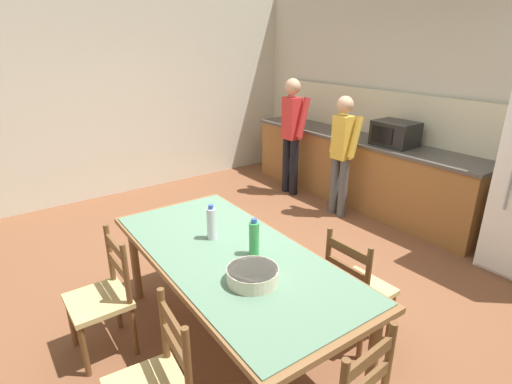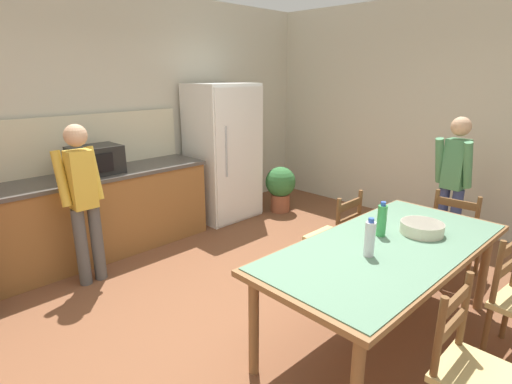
{
  "view_description": "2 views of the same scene",
  "coord_description": "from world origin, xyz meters",
  "px_view_note": "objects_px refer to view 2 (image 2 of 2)",
  "views": [
    {
      "loc": [
        2.52,
        -2.05,
        2.17
      ],
      "look_at": [
        0.18,
        -0.32,
        1.05
      ],
      "focal_mm": 28.0,
      "sensor_mm": 36.0,
      "label": 1
    },
    {
      "loc": [
        -2.09,
        -1.93,
        1.96
      ],
      "look_at": [
        -0.0,
        0.14,
        1.08
      ],
      "focal_mm": 28.0,
      "sensor_mm": 36.0,
      "label": 2
    }
  ],
  "objects_px": {
    "refrigerator": "(223,152)",
    "chair_side_near_left": "(472,372)",
    "bottle_off_centre": "(382,220)",
    "chair_head_end": "(456,236)",
    "dining_table": "(387,254)",
    "person_by_table": "(453,179)",
    "bottle_near_centre": "(370,238)",
    "microwave": "(96,160)",
    "chair_side_far_right": "(335,238)",
    "potted_plant": "(280,186)",
    "person_at_counter": "(83,197)",
    "serving_bowl": "(422,227)"
  },
  "relations": [
    {
      "from": "refrigerator",
      "to": "chair_side_near_left",
      "type": "height_order",
      "value": "refrigerator"
    },
    {
      "from": "bottle_off_centre",
      "to": "chair_head_end",
      "type": "distance_m",
      "value": 1.34
    },
    {
      "from": "refrigerator",
      "to": "dining_table",
      "type": "bearing_deg",
      "value": -108.13
    },
    {
      "from": "person_by_table",
      "to": "bottle_near_centre",
      "type": "bearing_deg",
      "value": 11.66
    },
    {
      "from": "microwave",
      "to": "refrigerator",
      "type": "bearing_deg",
      "value": -0.61
    },
    {
      "from": "microwave",
      "to": "dining_table",
      "type": "distance_m",
      "value": 3.08
    },
    {
      "from": "chair_side_far_right",
      "to": "chair_head_end",
      "type": "relative_size",
      "value": 1.0
    },
    {
      "from": "bottle_near_centre",
      "to": "potted_plant",
      "type": "xyz_separation_m",
      "value": [
        1.94,
        2.49,
        -0.51
      ]
    },
    {
      "from": "bottle_near_centre",
      "to": "person_by_table",
      "type": "bearing_deg",
      "value": 5.95
    },
    {
      "from": "chair_side_far_right",
      "to": "person_at_counter",
      "type": "xyz_separation_m",
      "value": [
        -1.69,
        1.66,
        0.42
      ]
    },
    {
      "from": "chair_side_near_left",
      "to": "person_at_counter",
      "type": "xyz_separation_m",
      "value": [
        -0.68,
        3.2,
        0.42
      ]
    },
    {
      "from": "dining_table",
      "to": "bottle_off_centre",
      "type": "distance_m",
      "value": 0.26
    },
    {
      "from": "microwave",
      "to": "person_by_table",
      "type": "relative_size",
      "value": 0.33
    },
    {
      "from": "bottle_near_centre",
      "to": "serving_bowl",
      "type": "xyz_separation_m",
      "value": [
        0.64,
        -0.09,
        -0.07
      ]
    },
    {
      "from": "chair_side_near_left",
      "to": "potted_plant",
      "type": "height_order",
      "value": "chair_side_near_left"
    },
    {
      "from": "refrigerator",
      "to": "bottle_near_centre",
      "type": "distance_m",
      "value": 3.17
    },
    {
      "from": "refrigerator",
      "to": "chair_head_end",
      "type": "height_order",
      "value": "refrigerator"
    },
    {
      "from": "refrigerator",
      "to": "microwave",
      "type": "height_order",
      "value": "refrigerator"
    },
    {
      "from": "dining_table",
      "to": "bottle_near_centre",
      "type": "relative_size",
      "value": 8.0
    },
    {
      "from": "dining_table",
      "to": "serving_bowl",
      "type": "height_order",
      "value": "serving_bowl"
    },
    {
      "from": "chair_side_near_left",
      "to": "chair_head_end",
      "type": "bearing_deg",
      "value": 21.87
    },
    {
      "from": "person_at_counter",
      "to": "potted_plant",
      "type": "bearing_deg",
      "value": -88.56
    },
    {
      "from": "chair_side_near_left",
      "to": "bottle_near_centre",
      "type": "bearing_deg",
      "value": 73.62
    },
    {
      "from": "chair_side_far_right",
      "to": "refrigerator",
      "type": "bearing_deg",
      "value": -102.02
    },
    {
      "from": "chair_side_near_left",
      "to": "potted_plant",
      "type": "bearing_deg",
      "value": 56.9
    },
    {
      "from": "chair_side_far_right",
      "to": "person_by_table",
      "type": "distance_m",
      "value": 1.56
    },
    {
      "from": "serving_bowl",
      "to": "chair_side_far_right",
      "type": "xyz_separation_m",
      "value": [
        0.13,
        0.85,
        -0.38
      ]
    },
    {
      "from": "person_by_table",
      "to": "bottle_off_centre",
      "type": "bearing_deg",
      "value": 9.35
    },
    {
      "from": "bottle_near_centre",
      "to": "chair_side_near_left",
      "type": "relative_size",
      "value": 0.3
    },
    {
      "from": "bottle_off_centre",
      "to": "person_at_counter",
      "type": "bearing_deg",
      "value": 119.23
    },
    {
      "from": "person_by_table",
      "to": "chair_head_end",
      "type": "bearing_deg",
      "value": 32.21
    },
    {
      "from": "refrigerator",
      "to": "potted_plant",
      "type": "xyz_separation_m",
      "value": [
        0.71,
        -0.43,
        -0.53
      ]
    },
    {
      "from": "person_at_counter",
      "to": "microwave",
      "type": "bearing_deg",
      "value": -35.92
    },
    {
      "from": "serving_bowl",
      "to": "chair_head_end",
      "type": "bearing_deg",
      "value": 2.51
    },
    {
      "from": "refrigerator",
      "to": "chair_head_end",
      "type": "xyz_separation_m",
      "value": [
        0.4,
        -2.97,
        -0.48
      ]
    },
    {
      "from": "microwave",
      "to": "potted_plant",
      "type": "height_order",
      "value": "microwave"
    },
    {
      "from": "refrigerator",
      "to": "person_at_counter",
      "type": "relative_size",
      "value": 1.2
    },
    {
      "from": "bottle_off_centre",
      "to": "serving_bowl",
      "type": "height_order",
      "value": "bottle_off_centre"
    },
    {
      "from": "refrigerator",
      "to": "dining_table",
      "type": "height_order",
      "value": "refrigerator"
    },
    {
      "from": "bottle_near_centre",
      "to": "person_at_counter",
      "type": "distance_m",
      "value": 2.59
    },
    {
      "from": "chair_side_near_left",
      "to": "chair_head_end",
      "type": "height_order",
      "value": "same"
    },
    {
      "from": "chair_side_near_left",
      "to": "chair_side_far_right",
      "type": "relative_size",
      "value": 1.0
    },
    {
      "from": "microwave",
      "to": "bottle_near_centre",
      "type": "xyz_separation_m",
      "value": [
        0.54,
        -2.94,
        -0.18
      ]
    },
    {
      "from": "chair_side_far_right",
      "to": "chair_head_end",
      "type": "distance_m",
      "value": 1.18
    },
    {
      "from": "refrigerator",
      "to": "chair_side_far_right",
      "type": "relative_size",
      "value": 2.02
    },
    {
      "from": "microwave",
      "to": "bottle_near_centre",
      "type": "distance_m",
      "value": 3.0
    },
    {
      "from": "bottle_near_centre",
      "to": "bottle_off_centre",
      "type": "xyz_separation_m",
      "value": [
        0.38,
        0.11,
        0.0
      ]
    },
    {
      "from": "dining_table",
      "to": "serving_bowl",
      "type": "xyz_separation_m",
      "value": [
        0.37,
        -0.08,
        0.12
      ]
    },
    {
      "from": "person_at_counter",
      "to": "chair_side_near_left",
      "type": "bearing_deg",
      "value": -167.98
    },
    {
      "from": "bottle_near_centre",
      "to": "microwave",
      "type": "bearing_deg",
      "value": 100.4
    }
  ]
}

